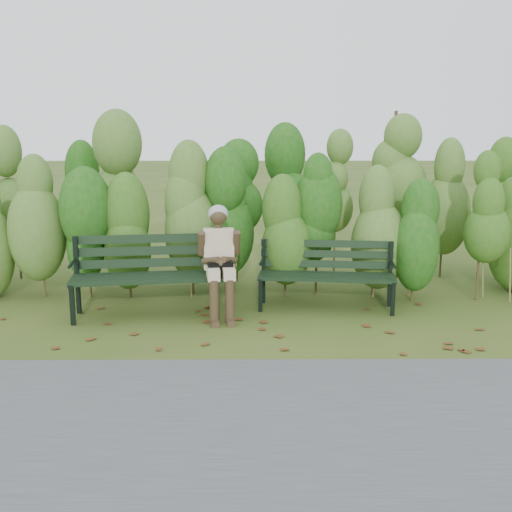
{
  "coord_description": "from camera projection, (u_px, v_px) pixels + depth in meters",
  "views": [
    {
      "loc": [
        -0.05,
        -6.29,
        2.12
      ],
      "look_at": [
        0.0,
        0.35,
        0.75
      ],
      "focal_mm": 42.0,
      "sensor_mm": 36.0,
      "label": 1
    }
  ],
  "objects": [
    {
      "name": "footpath",
      "position": [
        259.0,
        424.0,
        4.43
      ],
      "size": [
        60.0,
        2.5,
        0.01
      ],
      "primitive_type": "cube",
      "color": "#474749",
      "rests_on": "ground"
    },
    {
      "name": "bench_right",
      "position": [
        326.0,
        269.0,
        7.33
      ],
      "size": [
        1.69,
        0.72,
        0.82
      ],
      "color": "black",
      "rests_on": "ground"
    },
    {
      "name": "bench_left",
      "position": [
        153.0,
        268.0,
        7.05
      ],
      "size": [
        1.93,
        0.85,
        0.93
      ],
      "color": "black",
      "rests_on": "ground"
    },
    {
      "name": "ground",
      "position": [
        256.0,
        329.0,
        6.59
      ],
      "size": [
        80.0,
        80.0,
        0.0
      ],
      "primitive_type": "plane",
      "color": "#324D16"
    },
    {
      "name": "seated_woman",
      "position": [
        219.0,
        254.0,
        6.93
      ],
      "size": [
        0.52,
        0.76,
        1.3
      ],
      "color": "beige",
      "rests_on": "ground"
    },
    {
      "name": "leaf_litter",
      "position": [
        246.0,
        335.0,
        6.39
      ],
      "size": [
        5.79,
        2.27,
        0.01
      ],
      "color": "#5E3415",
      "rests_on": "ground"
    },
    {
      "name": "hedge_band",
      "position": [
        255.0,
        197.0,
        8.15
      ],
      "size": [
        11.04,
        1.67,
        2.42
      ],
      "color": "#47381E",
      "rests_on": "ground"
    }
  ]
}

